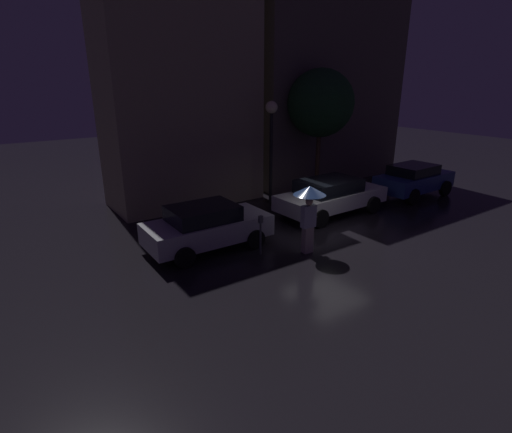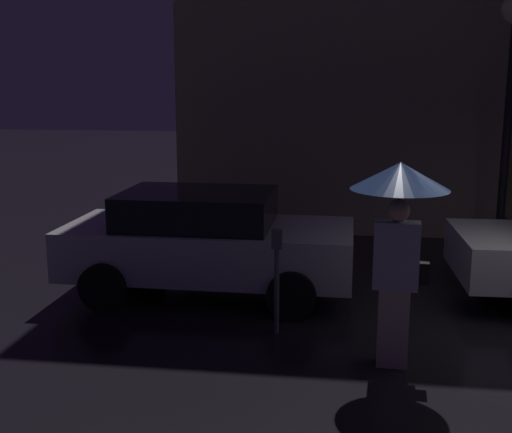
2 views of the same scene
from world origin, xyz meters
name	(u,v)px [view 2 (image 2 of 2)]	position (x,y,z in m)	size (l,w,h in m)	color
parked_car_silver	(206,241)	(-4.10, 1.27, 0.75)	(3.95, 1.93, 1.43)	#B7B7BF
pedestrian_with_umbrella	(399,213)	(-1.70, -0.76, 1.62)	(0.98, 0.98, 2.13)	beige
parking_meter	(277,270)	(-2.98, -0.07, 0.78)	(0.12, 0.10, 1.25)	#4C5154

